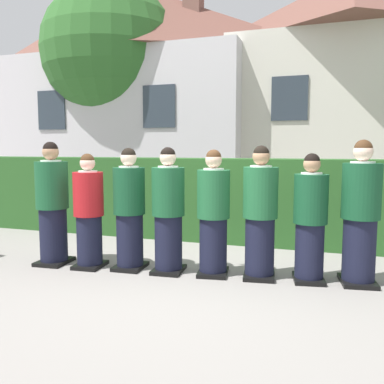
{
  "coord_description": "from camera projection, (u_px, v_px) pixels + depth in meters",
  "views": [
    {
      "loc": [
        1.64,
        -4.89,
        1.59
      ],
      "look_at": [
        0.0,
        0.0,
        1.05
      ],
      "focal_mm": 38.51,
      "sensor_mm": 36.0,
      "label": 1
    }
  ],
  "objects": [
    {
      "name": "school_building_annex",
      "position": [
        347.0,
        88.0,
        11.74
      ],
      "size": [
        6.61,
        4.33,
        6.46
      ],
      "color": "beige",
      "rests_on": "ground"
    },
    {
      "name": "school_building_main",
      "position": [
        131.0,
        91.0,
        12.78
      ],
      "size": [
        7.85,
        3.61,
        6.56
      ],
      "color": "silver",
      "rests_on": "ground"
    },
    {
      "name": "student_front_row_5",
      "position": [
        260.0,
        216.0,
        5.04
      ],
      "size": [
        0.44,
        0.51,
        1.63
      ],
      "color": "black",
      "rests_on": "ground"
    },
    {
      "name": "hedge",
      "position": [
        229.0,
        200.0,
        7.1
      ],
      "size": [
        11.78,
        0.7,
        1.43
      ],
      "color": "#285623",
      "rests_on": "ground"
    },
    {
      "name": "student_front_row_0",
      "position": [
        52.0,
        206.0,
        5.66
      ],
      "size": [
        0.44,
        0.54,
        1.69
      ],
      "color": "black",
      "rests_on": "ground"
    },
    {
      "name": "student_front_row_2",
      "position": [
        129.0,
        212.0,
        5.42
      ],
      "size": [
        0.42,
        0.48,
        1.61
      ],
      "color": "black",
      "rests_on": "ground"
    },
    {
      "name": "student_front_row_6",
      "position": [
        310.0,
        221.0,
        4.91
      ],
      "size": [
        0.43,
        0.49,
        1.54
      ],
      "color": "black",
      "rests_on": "ground"
    },
    {
      "name": "student_in_red_blazer",
      "position": [
        89.0,
        214.0,
        5.49
      ],
      "size": [
        0.4,
        0.46,
        1.53
      ],
      "color": "black",
      "rests_on": "ground"
    },
    {
      "name": "oak_tree_left",
      "position": [
        111.0,
        52.0,
        12.21
      ],
      "size": [
        4.06,
        4.06,
        6.48
      ],
      "color": "brown",
      "rests_on": "ground"
    },
    {
      "name": "student_front_row_3",
      "position": [
        168.0,
        213.0,
        5.27
      ],
      "size": [
        0.42,
        0.52,
        1.61
      ],
      "color": "black",
      "rests_on": "ground"
    },
    {
      "name": "student_front_row_7",
      "position": [
        360.0,
        216.0,
        4.8
      ],
      "size": [
        0.46,
        0.54,
        1.7
      ],
      "color": "black",
      "rests_on": "ground"
    },
    {
      "name": "ground_plane",
      "position": [
        192.0,
        273.0,
        5.29
      ],
      "size": [
        60.0,
        60.0,
        0.0
      ],
      "primitive_type": "plane",
      "color": "gray"
    },
    {
      "name": "student_front_row_4",
      "position": [
        213.0,
        216.0,
        5.17
      ],
      "size": [
        0.43,
        0.53,
        1.58
      ],
      "color": "black",
      "rests_on": "ground"
    }
  ]
}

